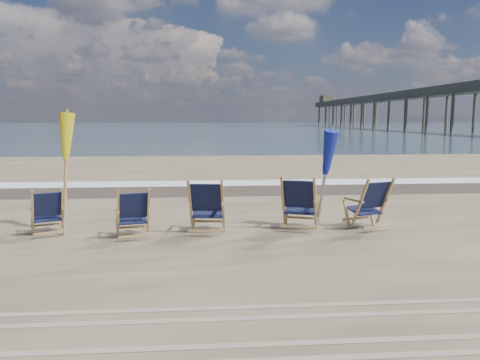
{
  "coord_description": "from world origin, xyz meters",
  "views": [
    {
      "loc": [
        -0.76,
        -7.3,
        2.15
      ],
      "look_at": [
        0.0,
        2.2,
        0.9
      ],
      "focal_mm": 35.0,
      "sensor_mm": 36.0,
      "label": 1
    }
  ],
  "objects_px": {
    "beach_chair_3": "(315,204)",
    "fishing_pier": "(421,104)",
    "beach_chair_2": "(223,207)",
    "umbrella_blue": "(324,156)",
    "beach_chair_1": "(148,213)",
    "beach_chair_0": "(62,211)",
    "beach_chair_4": "(385,203)",
    "umbrella_yellow": "(64,143)"
  },
  "relations": [
    {
      "from": "beach_chair_4",
      "to": "beach_chair_2",
      "type": "bearing_deg",
      "value": -14.64
    },
    {
      "from": "beach_chair_4",
      "to": "fishing_pier",
      "type": "height_order",
      "value": "fishing_pier"
    },
    {
      "from": "beach_chair_0",
      "to": "beach_chair_2",
      "type": "relative_size",
      "value": 0.84
    },
    {
      "from": "beach_chair_3",
      "to": "beach_chair_0",
      "type": "bearing_deg",
      "value": 17.9
    },
    {
      "from": "beach_chair_1",
      "to": "fishing_pier",
      "type": "height_order",
      "value": "fishing_pier"
    },
    {
      "from": "beach_chair_2",
      "to": "beach_chair_3",
      "type": "distance_m",
      "value": 1.76
    },
    {
      "from": "beach_chair_3",
      "to": "umbrella_yellow",
      "type": "distance_m",
      "value": 4.8
    },
    {
      "from": "beach_chair_2",
      "to": "beach_chair_4",
      "type": "distance_m",
      "value": 3.18
    },
    {
      "from": "beach_chair_4",
      "to": "fishing_pier",
      "type": "distance_m",
      "value": 80.82
    },
    {
      "from": "beach_chair_1",
      "to": "beach_chair_3",
      "type": "relative_size",
      "value": 0.86
    },
    {
      "from": "beach_chair_3",
      "to": "fishing_pier",
      "type": "height_order",
      "value": "fishing_pier"
    },
    {
      "from": "beach_chair_1",
      "to": "umbrella_blue",
      "type": "height_order",
      "value": "umbrella_blue"
    },
    {
      "from": "beach_chair_3",
      "to": "fishing_pier",
      "type": "relative_size",
      "value": 0.01
    },
    {
      "from": "beach_chair_0",
      "to": "beach_chair_3",
      "type": "height_order",
      "value": "beach_chair_3"
    },
    {
      "from": "beach_chair_2",
      "to": "umbrella_blue",
      "type": "xyz_separation_m",
      "value": [
        1.97,
        0.33,
        0.91
      ]
    },
    {
      "from": "beach_chair_1",
      "to": "umbrella_yellow",
      "type": "distance_m",
      "value": 2.04
    },
    {
      "from": "beach_chair_0",
      "to": "beach_chair_3",
      "type": "relative_size",
      "value": 0.82
    },
    {
      "from": "umbrella_yellow",
      "to": "fishing_pier",
      "type": "height_order",
      "value": "fishing_pier"
    },
    {
      "from": "beach_chair_3",
      "to": "fishing_pier",
      "type": "xyz_separation_m",
      "value": [
        36.65,
        72.72,
        4.1
      ]
    },
    {
      "from": "beach_chair_3",
      "to": "umbrella_blue",
      "type": "bearing_deg",
      "value": -113.37
    },
    {
      "from": "beach_chair_0",
      "to": "beach_chair_1",
      "type": "xyz_separation_m",
      "value": [
        1.63,
        -0.42,
        0.02
      ]
    },
    {
      "from": "fishing_pier",
      "to": "beach_chair_0",
      "type": "bearing_deg",
      "value": -119.7
    },
    {
      "from": "umbrella_blue",
      "to": "fishing_pier",
      "type": "height_order",
      "value": "fishing_pier"
    },
    {
      "from": "beach_chair_1",
      "to": "beach_chair_4",
      "type": "height_order",
      "value": "beach_chair_4"
    },
    {
      "from": "beach_chair_1",
      "to": "fishing_pier",
      "type": "bearing_deg",
      "value": -132.71
    },
    {
      "from": "beach_chair_2",
      "to": "beach_chair_4",
      "type": "xyz_separation_m",
      "value": [
        3.17,
        0.21,
        -0.01
      ]
    },
    {
      "from": "beach_chair_4",
      "to": "beach_chair_3",
      "type": "bearing_deg",
      "value": -14.14
    },
    {
      "from": "beach_chair_4",
      "to": "fishing_pier",
      "type": "relative_size",
      "value": 0.01
    },
    {
      "from": "umbrella_blue",
      "to": "beach_chair_0",
      "type": "bearing_deg",
      "value": -179.62
    },
    {
      "from": "beach_chair_2",
      "to": "umbrella_blue",
      "type": "height_order",
      "value": "umbrella_blue"
    },
    {
      "from": "beach_chair_2",
      "to": "beach_chair_3",
      "type": "height_order",
      "value": "beach_chair_3"
    },
    {
      "from": "beach_chair_3",
      "to": "beach_chair_4",
      "type": "distance_m",
      "value": 1.42
    },
    {
      "from": "beach_chair_0",
      "to": "umbrella_yellow",
      "type": "distance_m",
      "value": 1.26
    },
    {
      "from": "beach_chair_0",
      "to": "beach_chair_4",
      "type": "relative_size",
      "value": 0.85
    },
    {
      "from": "beach_chair_2",
      "to": "beach_chair_4",
      "type": "relative_size",
      "value": 1.02
    },
    {
      "from": "beach_chair_0",
      "to": "beach_chair_4",
      "type": "xyz_separation_m",
      "value": [
        6.14,
        -0.09,
        0.08
      ]
    },
    {
      "from": "beach_chair_3",
      "to": "fishing_pier",
      "type": "distance_m",
      "value": 81.54
    },
    {
      "from": "umbrella_blue",
      "to": "fishing_pier",
      "type": "relative_size",
      "value": 0.01
    },
    {
      "from": "beach_chair_4",
      "to": "umbrella_yellow",
      "type": "height_order",
      "value": "umbrella_yellow"
    },
    {
      "from": "beach_chair_0",
      "to": "fishing_pier",
      "type": "bearing_deg",
      "value": -143.06
    },
    {
      "from": "beach_chair_1",
      "to": "umbrella_yellow",
      "type": "height_order",
      "value": "umbrella_yellow"
    },
    {
      "from": "beach_chair_1",
      "to": "umbrella_yellow",
      "type": "relative_size",
      "value": 0.42
    }
  ]
}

